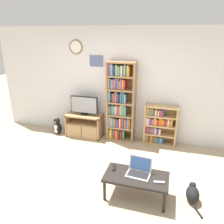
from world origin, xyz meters
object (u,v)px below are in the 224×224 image
cat (192,194)px  penguin_figurine (57,127)px  bookshelf_tall (120,103)px  laptop (139,170)px  television (84,106)px  tv_stand (84,125)px  bookshelf_short (159,125)px  remote_near_laptop (114,168)px  coffee_table (136,178)px  remote_far_from_laptop (159,182)px

cat → penguin_figurine: bearing=149.0°
bookshelf_tall → laptop: (0.77, -1.83, -0.47)m
television → tv_stand: bearing=-150.0°
bookshelf_short → remote_near_laptop: (-0.55, -1.82, -0.06)m
penguin_figurine → television: bearing=7.3°
television → bookshelf_short: (1.78, 0.11, -0.34)m
television → penguin_figurine: television is taller
bookshelf_tall → coffee_table: bearing=-68.6°
bookshelf_tall → laptop: size_ratio=4.89×
bookshelf_short → penguin_figurine: (-2.52, -0.20, -0.27)m
television → bookshelf_tall: 0.88m
tv_stand → coffee_table: tv_stand is taller
remote_far_from_laptop → penguin_figurine: size_ratio=0.39×
cat → bookshelf_short: bearing=106.3°
television → remote_near_laptop: (1.23, -1.71, -0.40)m
remote_far_from_laptop → remote_near_laptop: bearing=65.5°
penguin_figurine → coffee_table: bearing=-36.1°
coffee_table → cat: 0.90m
laptop → tv_stand: bearing=138.9°
tv_stand → bookshelf_tall: bearing=6.0°
bookshelf_tall → coffee_table: bookshelf_tall is taller
bookshelf_tall → penguin_figurine: (-1.61, -0.18, -0.73)m
cat → tv_stand: bearing=141.5°
bookshelf_short → laptop: bookshelf_short is taller
bookshelf_short → penguin_figurine: bookshelf_short is taller
laptop → cat: size_ratio=0.78×
bookshelf_short → laptop: (-0.14, -1.85, -0.01)m
remote_far_from_laptop → bookshelf_short: bearing=-6.3°
coffee_table → remote_near_laptop: bearing=165.7°
bookshelf_tall → remote_near_laptop: bearing=-78.7°
remote_near_laptop → penguin_figurine: (-1.96, 1.62, -0.21)m
television → cat: 3.04m
bookshelf_short → cat: 1.92m
tv_stand → cat: (2.48, -1.64, -0.16)m
television → laptop: television is taller
television → laptop: (1.64, -1.74, -0.35)m
coffee_table → television: bearing=131.7°
coffee_table → remote_far_from_laptop: bearing=-11.6°
tv_stand → bookshelf_short: bookshelf_short is taller
bookshelf_short → penguin_figurine: size_ratio=2.19×
coffee_table → cat: size_ratio=2.01×
bookshelf_short → remote_far_from_laptop: bearing=-84.8°
laptop → cat: bearing=11.5°
tv_stand → remote_near_laptop: tv_stand is taller
cat → coffee_table: bearing=-174.7°
bookshelf_short → tv_stand: bearing=-176.3°
bookshelf_short → remote_far_from_laptop: (0.18, -1.99, -0.06)m
television → bookshelf_tall: bookshelf_tall is taller
bookshelf_tall → bookshelf_short: bearing=1.4°
television → remote_far_from_laptop: television is taller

